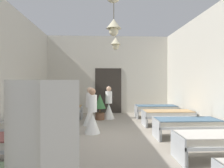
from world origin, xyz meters
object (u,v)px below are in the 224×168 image
at_px(bed_right_row_3, 168,114).
at_px(bed_right_row_4, 156,108).
at_px(nurse_far_aisle, 109,107).
at_px(patient_seated_primary, 50,110).
at_px(bed_left_row_3, 53,115).
at_px(nurse_mid_aisle, 90,111).
at_px(bed_right_row_1, 221,140).
at_px(bed_left_row_4, 62,109).
at_px(patient_seated_secondary, 62,104).
at_px(potted_plant, 100,105).
at_px(bed_left_row_1, 12,143).
at_px(privacy_screen, 22,156).
at_px(nurse_near_aisle, 92,117).
at_px(bed_right_row_2, 187,123).
at_px(bed_left_row_2, 38,125).

height_order(bed_right_row_3, bed_right_row_4, same).
xyz_separation_m(nurse_far_aisle, patient_seated_primary, (-1.80, -3.48, 0.34)).
bearing_deg(bed_left_row_3, nurse_mid_aisle, 8.66).
distance_m(bed_right_row_1, nurse_mid_aisle, 4.88).
relative_size(bed_left_row_4, patient_seated_primary, 2.38).
relative_size(patient_seated_secondary, potted_plant, 0.71).
bearing_deg(bed_right_row_4, patient_seated_secondary, -154.48).
height_order(bed_left_row_1, privacy_screen, privacy_screen).
height_order(bed_right_row_4, nurse_far_aisle, nurse_far_aisle).
relative_size(bed_right_row_1, nurse_near_aisle, 1.28).
distance_m(bed_right_row_2, bed_right_row_3, 1.82).
relative_size(bed_right_row_3, nurse_far_aisle, 1.28).
relative_size(nurse_mid_aisle, nurse_far_aisle, 1.00).
relative_size(nurse_near_aisle, patient_seated_secondary, 1.86).
distance_m(bed_right_row_1, privacy_screen, 3.99).
bearing_deg(bed_left_row_4, bed_left_row_3, -90.00).
height_order(bed_left_row_3, privacy_screen, privacy_screen).
bearing_deg(potted_plant, bed_right_row_1, -62.47).
bearing_deg(bed_right_row_3, bed_left_row_2, -157.39).
xyz_separation_m(bed_right_row_3, bed_right_row_4, (0.00, 1.82, 0.00)).
relative_size(bed_right_row_3, patient_seated_primary, 2.38).
relative_size(bed_right_row_1, bed_right_row_2, 1.00).
xyz_separation_m(bed_left_row_2, privacy_screen, (0.95, -3.83, 0.41)).
relative_size(bed_left_row_3, patient_seated_secondary, 2.38).
xyz_separation_m(nurse_near_aisle, patient_seated_primary, (-1.17, -0.80, 0.34)).
bearing_deg(bed_left_row_4, bed_left_row_2, -90.00).
bearing_deg(bed_right_row_2, nurse_near_aisle, 165.89).
xyz_separation_m(bed_left_row_1, privacy_screen, (0.95, -2.01, 0.41)).
bearing_deg(bed_left_row_2, patient_seated_primary, -14.42).
xyz_separation_m(bed_left_row_2, potted_plant, (1.75, 3.20, 0.22)).
xyz_separation_m(bed_right_row_3, nurse_far_aisle, (-2.22, 1.57, 0.09)).
distance_m(bed_right_row_2, nurse_near_aisle, 2.93).
distance_m(bed_right_row_4, potted_plant, 2.66).
height_order(bed_right_row_1, bed_right_row_2, same).
distance_m(patient_seated_primary, potted_plant, 3.58).
bearing_deg(bed_left_row_1, bed_left_row_3, 90.00).
bearing_deg(nurse_near_aisle, bed_right_row_1, -159.16).
bearing_deg(patient_seated_secondary, bed_left_row_3, 164.16).
xyz_separation_m(bed_left_row_4, nurse_far_aisle, (2.15, -0.25, 0.09)).
xyz_separation_m(nurse_far_aisle, potted_plant, (-0.40, -0.19, 0.13)).
xyz_separation_m(bed_left_row_2, bed_right_row_4, (4.37, 3.64, 0.00)).
bearing_deg(privacy_screen, bed_left_row_1, 115.90).
height_order(bed_right_row_1, bed_left_row_3, same).
bearing_deg(nurse_far_aisle, bed_right_row_1, 43.68).
bearing_deg(bed_left_row_2, bed_left_row_4, 90.00).
height_order(bed_left_row_3, nurse_near_aisle, nurse_near_aisle).
bearing_deg(nurse_mid_aisle, bed_right_row_2, -64.90).
bearing_deg(nurse_far_aisle, privacy_screen, 11.17).
relative_size(nurse_near_aisle, potted_plant, 1.32).
relative_size(bed_right_row_3, potted_plant, 1.69).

